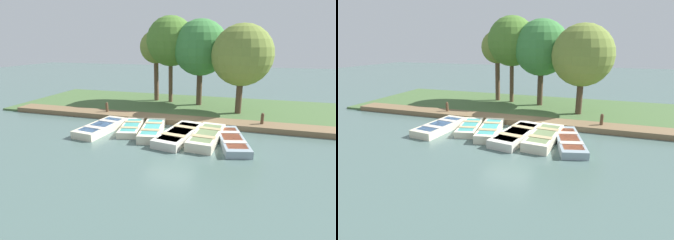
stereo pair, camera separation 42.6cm
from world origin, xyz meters
TOP-DOWN VIEW (x-y plane):
  - ground_plane at (0.00, 0.00)m, footprint 80.00×80.00m
  - shore_bank at (-5.00, 0.00)m, footprint 8.00×24.00m
  - dock_walkway at (-1.56, 0.00)m, footprint 1.22×21.46m
  - rowboat_0 at (0.97, -3.42)m, footprint 3.21×1.61m
  - rowboat_1 at (0.51, -1.96)m, footprint 2.76×1.51m
  - rowboat_2 at (0.71, -0.75)m, footprint 3.09×1.48m
  - rowboat_3 at (0.92, 0.68)m, footprint 3.60×1.82m
  - rowboat_4 at (0.92, 1.97)m, footprint 3.26×1.44m
  - rowboat_5 at (0.94, 3.09)m, footprint 3.49×1.83m
  - mooring_post_near at (-1.64, -4.53)m, footprint 0.16×0.16m
  - mooring_post_far at (-1.64, 4.47)m, footprint 0.16×0.16m
  - park_tree_far_left at (-6.43, -2.95)m, footprint 2.34×2.34m
  - park_tree_left at (-6.17, -1.76)m, footprint 3.44×3.44m
  - park_tree_center at (-5.82, 0.42)m, footprint 3.72×3.72m
  - park_tree_right at (-4.17, 3.17)m, footprint 3.62×3.62m

SIDE VIEW (x-z plane):
  - ground_plane at x=0.00m, z-range 0.00..0.00m
  - shore_bank at x=-5.00m, z-range 0.00..0.12m
  - dock_walkway at x=-1.56m, z-range 0.00..0.29m
  - rowboat_1 at x=0.51m, z-range 0.00..0.34m
  - rowboat_5 at x=0.94m, z-range 0.00..0.34m
  - rowboat_0 at x=0.97m, z-range 0.00..0.38m
  - rowboat_3 at x=0.92m, z-range 0.00..0.39m
  - rowboat_2 at x=0.71m, z-range 0.00..0.42m
  - rowboat_4 at x=0.92m, z-range 0.00..0.44m
  - mooring_post_near at x=-1.64m, z-range 0.00..0.88m
  - mooring_post_far at x=-1.64m, z-range 0.00..0.88m
  - park_tree_right at x=-4.17m, z-range 0.90..6.36m
  - park_tree_far_left at x=-6.43m, z-range 1.37..6.60m
  - park_tree_center at x=-5.82m, z-range 1.07..6.95m
  - park_tree_left at x=-6.17m, z-range 1.35..7.52m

